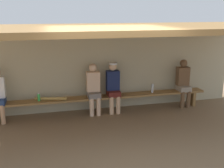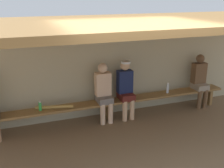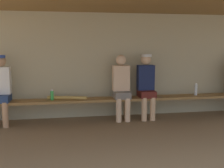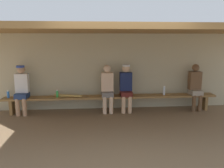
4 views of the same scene
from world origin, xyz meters
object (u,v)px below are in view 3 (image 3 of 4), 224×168
at_px(player_near_post, 121,85).
at_px(water_bottle_clear, 52,95).
at_px(baseball_bat, 67,98).
at_px(player_shirtless_tan, 146,83).
at_px(player_in_red, 1,87).
at_px(water_bottle_blue, 196,90).
at_px(bench, 127,101).

xyz_separation_m(player_near_post, water_bottle_clear, (-1.39, -0.01, -0.17)).
bearing_deg(baseball_bat, player_shirtless_tan, 13.86).
bearing_deg(water_bottle_clear, player_in_red, 179.51).
xyz_separation_m(water_bottle_blue, baseball_bat, (-2.74, -0.01, -0.09)).
bearing_deg(bench, player_in_red, 179.92).
height_order(player_near_post, baseball_bat, player_near_post).
distance_m(player_in_red, player_near_post, 2.34).
xyz_separation_m(player_near_post, baseball_bat, (-1.10, -0.00, -0.24)).
xyz_separation_m(bench, player_in_red, (-2.46, 0.00, 0.36)).
distance_m(water_bottle_blue, water_bottle_clear, 3.03).
xyz_separation_m(water_bottle_blue, water_bottle_clear, (-3.03, -0.01, -0.03)).
xyz_separation_m(bench, player_near_post, (-0.12, 0.00, 0.34)).
distance_m(player_shirtless_tan, player_near_post, 0.53).
height_order(player_in_red, player_near_post, player_in_red).
height_order(player_shirtless_tan, water_bottle_blue, player_shirtless_tan).
distance_m(bench, baseball_bat, 1.22).
bearing_deg(player_near_post, baseball_bat, -179.84).
relative_size(player_in_red, player_shirtless_tan, 1.00).
bearing_deg(player_in_red, player_shirtless_tan, 0.00).
relative_size(water_bottle_blue, water_bottle_clear, 1.26).
distance_m(player_near_post, water_bottle_blue, 1.65).
relative_size(bench, player_near_post, 4.49).
distance_m(player_shirtless_tan, water_bottle_blue, 1.12).
relative_size(player_shirtless_tan, baseball_bat, 1.70).
bearing_deg(water_bottle_blue, player_in_red, -179.95).
xyz_separation_m(bench, player_shirtless_tan, (0.41, 0.00, 0.36)).
xyz_separation_m(player_in_red, player_shirtless_tan, (2.87, 0.00, 0.00)).
height_order(water_bottle_blue, baseball_bat, water_bottle_blue).
xyz_separation_m(bench, water_bottle_clear, (-1.51, -0.00, 0.17)).
xyz_separation_m(player_in_red, water_bottle_blue, (3.98, 0.00, -0.16)).
distance_m(bench, player_shirtless_tan, 0.54).
xyz_separation_m(player_shirtless_tan, water_bottle_blue, (1.11, 0.00, -0.16)).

